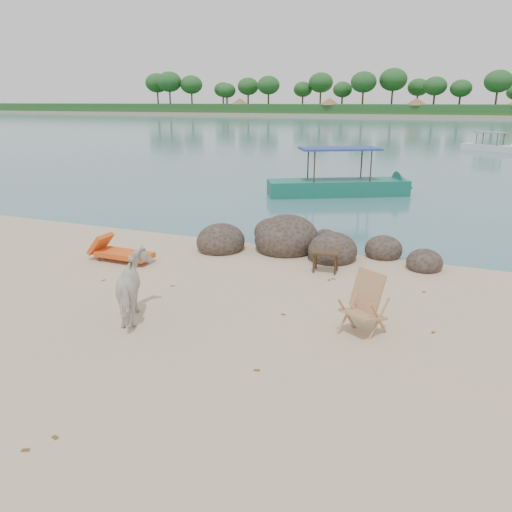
% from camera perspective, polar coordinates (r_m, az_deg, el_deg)
% --- Properties ---
extents(water, '(400.00, 400.00, 0.00)m').
position_cam_1_polar(water, '(97.12, 20.27, 13.94)').
color(water, '#36636D').
rests_on(water, ground).
extents(far_shore, '(420.00, 90.00, 1.40)m').
position_cam_1_polar(far_shore, '(177.04, 21.53, 14.88)').
color(far_shore, tan).
rests_on(far_shore, ground).
extents(far_scenery, '(420.00, 18.00, 9.50)m').
position_cam_1_polar(far_scenery, '(143.70, 21.32, 15.86)').
color(far_scenery, '#1E4C1E').
rests_on(far_scenery, ground).
extents(boulders, '(6.51, 3.03, 1.33)m').
position_cam_1_polar(boulders, '(13.82, 4.43, 1.47)').
color(boulders, '#2B231D').
rests_on(boulders, ground).
extents(cow, '(1.37, 1.62, 1.26)m').
position_cam_1_polar(cow, '(9.66, -13.59, -3.69)').
color(cow, silver).
rests_on(cow, ground).
extents(side_table, '(0.67, 0.46, 0.52)m').
position_cam_1_polar(side_table, '(12.18, 7.94, -0.80)').
color(side_table, '#2F2212').
rests_on(side_table, ground).
extents(lounge_chair, '(1.89, 0.69, 0.56)m').
position_cam_1_polar(lounge_chair, '(13.30, -14.81, 0.45)').
color(lounge_chair, orange).
rests_on(lounge_chair, ground).
extents(deck_chair, '(0.96, 0.99, 1.06)m').
position_cam_1_polar(deck_chair, '(9.05, 12.18, -5.72)').
color(deck_chair, tan).
rests_on(deck_chair, ground).
extents(boat_near, '(6.88, 4.65, 3.38)m').
position_cam_1_polar(boat_near, '(22.64, 9.48, 11.21)').
color(boat_near, '#166654').
rests_on(boat_near, water).
extents(boat_mid, '(4.99, 3.74, 2.53)m').
position_cam_1_polar(boat_mid, '(47.41, 25.23, 12.42)').
color(boat_mid, silver).
rests_on(boat_mid, water).
extents(dead_leaves, '(8.29, 7.38, 0.00)m').
position_cam_1_polar(dead_leaves, '(9.35, -5.58, -8.14)').
color(dead_leaves, brown).
rests_on(dead_leaves, ground).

